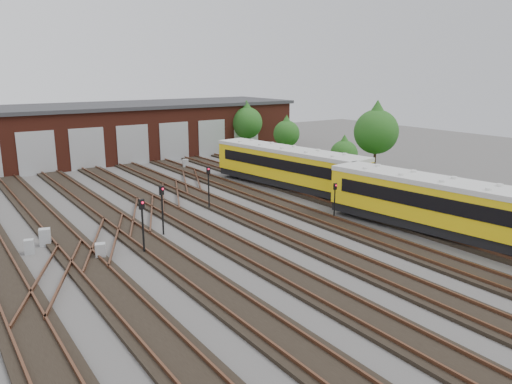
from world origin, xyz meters
TOP-DOWN VIEW (x-y plane):
  - ground at (0.00, 0.00)m, footprint 120.00×120.00m
  - track_network at (-0.17, 0.59)m, footprint 30.40×70.00m
  - maintenance_shed at (-0.01, 39.97)m, footprint 51.00×12.50m
  - grass_verge at (19.00, 10.00)m, footprint 8.00×55.00m
  - metro_train at (10.00, -0.90)m, footprint 5.03×48.26m
  - signal_mast_0 at (-6.82, 6.84)m, footprint 0.31×0.29m
  - signal_mast_1 at (-4.43, 9.52)m, footprint 0.33×0.32m
  - signal_mast_2 at (0.87, 13.01)m, footprint 0.30×0.29m
  - signal_mast_3 at (6.77, 5.64)m, footprint 0.23×0.22m
  - relay_cabinet_0 at (-12.22, 10.62)m, footprint 0.61×0.55m
  - relay_cabinet_1 at (-11.15, 11.57)m, footprint 0.76×0.68m
  - relay_cabinet_2 at (-9.11, 7.46)m, footprint 0.67×0.61m
  - relay_cabinet_3 at (6.77, 28.74)m, footprint 0.70×0.64m
  - relay_cabinet_4 at (13.45, 15.29)m, footprint 0.63×0.55m
  - tree_0 at (18.06, 33.95)m, footprint 4.01×4.01m
  - tree_1 at (19.55, 27.61)m, footprint 3.12×3.12m
  - tree_2 at (21.66, 15.63)m, footprint 4.47×4.47m
  - tree_3 at (16.79, 15.12)m, footprint 2.63×2.63m
  - bush_1 at (16.04, 27.91)m, footprint 1.32×1.32m
  - bush_2 at (21.17, 33.13)m, footprint 1.41×1.41m

SIDE VIEW (x-z plane):
  - ground at x=0.00m, z-range 0.00..0.00m
  - grass_verge at x=19.00m, z-range 0.00..0.05m
  - track_network at x=-0.17m, z-range -0.06..0.27m
  - relay_cabinet_0 at x=-12.22m, z-range 0.00..0.86m
  - relay_cabinet_2 at x=-9.11m, z-range 0.00..0.93m
  - relay_cabinet_4 at x=13.45m, z-range 0.00..0.97m
  - relay_cabinet_3 at x=6.77m, z-range 0.00..0.97m
  - relay_cabinet_1 at x=-11.15m, z-range 0.00..1.06m
  - bush_1 at x=16.04m, z-range 0.00..1.32m
  - bush_2 at x=21.17m, z-range 0.00..1.41m
  - signal_mast_3 at x=6.77m, z-range 0.39..3.05m
  - metro_train at x=10.00m, z-range 0.37..3.68m
  - signal_mast_1 at x=-4.43m, z-range 0.47..3.66m
  - signal_mast_0 at x=-6.82m, z-range 0.48..3.73m
  - signal_mast_2 at x=0.87m, z-range 0.47..3.77m
  - tree_3 at x=16.79m, z-range 0.62..4.97m
  - maintenance_shed at x=-0.01m, z-range 0.03..6.38m
  - tree_1 at x=19.55m, z-range 0.74..5.91m
  - tree_0 at x=18.06m, z-range 0.95..7.59m
  - tree_2 at x=21.66m, z-range 1.06..8.47m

